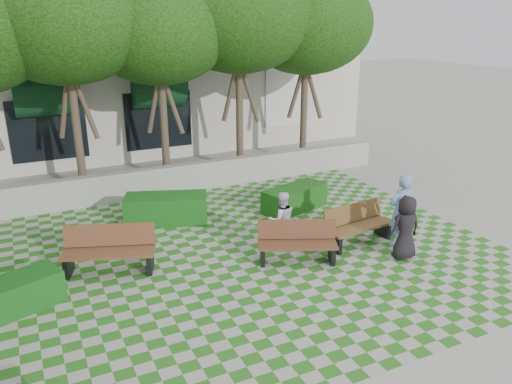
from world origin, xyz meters
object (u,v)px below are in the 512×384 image
bench_mid (297,243)px  person_white (282,220)px  bench_east (358,225)px  hedge_midleft (166,209)px  person_dark (405,228)px  bench_west (109,251)px  hedge_midright (295,198)px  person_blue (401,211)px  hedge_west (10,297)px

bench_mid → person_white: (0.04, 0.84, 0.26)m
bench_east → hedge_midleft: bearing=132.9°
hedge_midleft → person_dark: person_dark is taller
bench_west → hedge_midright: size_ratio=1.05×
hedge_midleft → person_blue: (4.75, -3.99, 0.53)m
bench_west → person_blue: person_blue is taller
person_white → hedge_midleft: bearing=-43.1°
bench_east → hedge_midright: bench_east is taller
hedge_midright → person_dark: size_ratio=1.30×
hedge_midright → person_blue: 3.47m
bench_mid → hedge_midright: bench_mid is taller
hedge_midright → hedge_midleft: 3.74m
bench_mid → person_white: bearing=111.4°
bench_east → bench_west: 6.00m
hedge_west → person_white: bearing=2.6°
hedge_midleft → person_blue: 6.23m
bench_mid → hedge_west: (-6.05, 0.56, -0.13)m
hedge_midright → person_dark: (0.75, -3.82, 0.42)m
hedge_west → bench_mid: bearing=-5.3°
hedge_midleft → person_dark: bearing=-46.0°
hedge_west → bench_east: bearing=-2.4°
bench_west → hedge_west: 2.21m
bench_west → person_blue: bearing=5.3°
bench_west → person_dark: person_dark is taller
bench_mid → bench_west: 4.25m
bench_east → hedge_midright: bearing=89.7°
person_dark → person_white: (-2.31, 1.78, -0.05)m
bench_east → hedge_midright: (-0.28, 2.66, -0.12)m
person_dark → bench_west: bearing=-14.9°
person_dark → person_blue: bearing=-115.3°
person_blue → person_white: bearing=-24.2°
hedge_west → person_blue: (8.74, -0.93, 0.59)m
hedge_west → person_dark: person_dark is taller
bench_west → person_white: bearing=12.2°
bench_east → person_blue: 1.10m
hedge_midleft → person_white: (2.10, -2.78, 0.33)m
person_dark → person_white: size_ratio=1.07×
bench_east → bench_mid: bench_east is taller
bench_west → hedge_west: bench_west is taller
person_blue → hedge_midright: bearing=-71.1°
bench_east → person_white: size_ratio=1.33×
bench_mid → hedge_midright: (1.60, 2.88, -0.11)m
person_white → hedge_midright: bearing=-117.6°
person_blue → bench_west: bearing=-14.5°
person_white → person_dark: bearing=152.2°
bench_west → person_blue: size_ratio=1.14×
bench_east → bench_west: bearing=162.4°
bench_west → hedge_midright: bearing=34.9°
hedge_midright → person_dark: person_dark is taller
person_dark → bench_east: bearing=-62.6°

